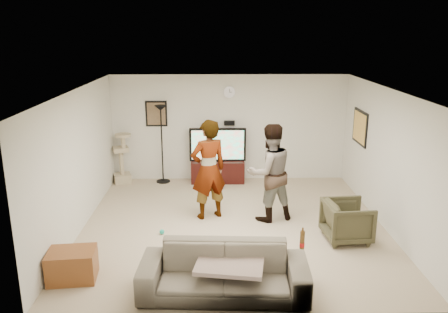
{
  "coord_description": "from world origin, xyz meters",
  "views": [
    {
      "loc": [
        -0.32,
        -7.78,
        3.51
      ],
      "look_at": [
        -0.17,
        0.2,
        1.27
      ],
      "focal_mm": 36.61,
      "sensor_mm": 36.0,
      "label": 1
    }
  ],
  "objects_px": {
    "tv_stand": "(218,171)",
    "tv": "(218,145)",
    "person_left": "(208,170)",
    "cat_tree": "(121,158)",
    "person_right": "(270,173)",
    "sofa": "(224,271)",
    "beer_bottle": "(302,240)",
    "floor_lamp": "(162,145)",
    "armchair": "(347,221)",
    "side_table": "(72,265)"
  },
  "relations": [
    {
      "from": "sofa",
      "to": "beer_bottle",
      "type": "height_order",
      "value": "beer_bottle"
    },
    {
      "from": "person_left",
      "to": "armchair",
      "type": "xyz_separation_m",
      "value": [
        2.37,
        -1.03,
        -0.61
      ]
    },
    {
      "from": "person_right",
      "to": "sofa",
      "type": "relative_size",
      "value": 0.81
    },
    {
      "from": "tv_stand",
      "to": "beer_bottle",
      "type": "relative_size",
      "value": 4.97
    },
    {
      "from": "floor_lamp",
      "to": "armchair",
      "type": "height_order",
      "value": "floor_lamp"
    },
    {
      "from": "armchair",
      "to": "side_table",
      "type": "distance_m",
      "value": 4.48
    },
    {
      "from": "floor_lamp",
      "to": "sofa",
      "type": "relative_size",
      "value": 0.8
    },
    {
      "from": "sofa",
      "to": "beer_bottle",
      "type": "bearing_deg",
      "value": 2.97
    },
    {
      "from": "tv_stand",
      "to": "sofa",
      "type": "relative_size",
      "value": 0.55
    },
    {
      "from": "side_table",
      "to": "tv_stand",
      "type": "bearing_deg",
      "value": 63.93
    },
    {
      "from": "person_left",
      "to": "sofa",
      "type": "xyz_separation_m",
      "value": [
        0.24,
        -2.64,
        -0.62
      ]
    },
    {
      "from": "cat_tree",
      "to": "person_left",
      "type": "relative_size",
      "value": 0.62
    },
    {
      "from": "tv_stand",
      "to": "person_left",
      "type": "height_order",
      "value": "person_left"
    },
    {
      "from": "tv",
      "to": "beer_bottle",
      "type": "relative_size",
      "value": 5.26
    },
    {
      "from": "tv_stand",
      "to": "person_left",
      "type": "relative_size",
      "value": 0.65
    },
    {
      "from": "cat_tree",
      "to": "armchair",
      "type": "relative_size",
      "value": 1.57
    },
    {
      "from": "person_right",
      "to": "cat_tree",
      "type": "bearing_deg",
      "value": -54.23
    },
    {
      "from": "sofa",
      "to": "tv_stand",
      "type": "bearing_deg",
      "value": 93.66
    },
    {
      "from": "beer_bottle",
      "to": "tv",
      "type": "bearing_deg",
      "value": 103.1
    },
    {
      "from": "beer_bottle",
      "to": "sofa",
      "type": "bearing_deg",
      "value": 180.0
    },
    {
      "from": "person_right",
      "to": "armchair",
      "type": "bearing_deg",
      "value": 123.58
    },
    {
      "from": "tv_stand",
      "to": "sofa",
      "type": "height_order",
      "value": "sofa"
    },
    {
      "from": "tv_stand",
      "to": "floor_lamp",
      "type": "xyz_separation_m",
      "value": [
        -1.3,
        0.01,
        0.65
      ]
    },
    {
      "from": "tv",
      "to": "tv_stand",
      "type": "bearing_deg",
      "value": 0.0
    },
    {
      "from": "beer_bottle",
      "to": "side_table",
      "type": "xyz_separation_m",
      "value": [
        -3.23,
        0.4,
        -0.57
      ]
    },
    {
      "from": "tv",
      "to": "person_right",
      "type": "height_order",
      "value": "person_right"
    },
    {
      "from": "floor_lamp",
      "to": "armchair",
      "type": "bearing_deg",
      "value": -42.09
    },
    {
      "from": "tv_stand",
      "to": "tv",
      "type": "distance_m",
      "value": 0.65
    },
    {
      "from": "armchair",
      "to": "tv_stand",
      "type": "bearing_deg",
      "value": 30.16
    },
    {
      "from": "person_left",
      "to": "beer_bottle",
      "type": "distance_m",
      "value": 2.94
    },
    {
      "from": "floor_lamp",
      "to": "person_left",
      "type": "distance_m",
      "value": 2.39
    },
    {
      "from": "tv",
      "to": "sofa",
      "type": "bearing_deg",
      "value": -89.31
    },
    {
      "from": "beer_bottle",
      "to": "side_table",
      "type": "bearing_deg",
      "value": 172.87
    },
    {
      "from": "cat_tree",
      "to": "sofa",
      "type": "distance_m",
      "value": 5.28
    },
    {
      "from": "sofa",
      "to": "armchair",
      "type": "bearing_deg",
      "value": 39.97
    },
    {
      "from": "tv_stand",
      "to": "tv",
      "type": "bearing_deg",
      "value": 0.0
    },
    {
      "from": "side_table",
      "to": "cat_tree",
      "type": "bearing_deg",
      "value": 91.72
    },
    {
      "from": "person_right",
      "to": "side_table",
      "type": "relative_size",
      "value": 2.77
    },
    {
      "from": "tv_stand",
      "to": "side_table",
      "type": "height_order",
      "value": "tv_stand"
    },
    {
      "from": "cat_tree",
      "to": "sofa",
      "type": "relative_size",
      "value": 0.52
    },
    {
      "from": "person_left",
      "to": "beer_bottle",
      "type": "xyz_separation_m",
      "value": [
        1.29,
        -2.64,
        -0.17
      ]
    },
    {
      "from": "person_left",
      "to": "cat_tree",
      "type": "bearing_deg",
      "value": -69.76
    },
    {
      "from": "tv",
      "to": "side_table",
      "type": "xyz_separation_m",
      "value": [
        -2.13,
        -4.34,
        -0.68
      ]
    },
    {
      "from": "floor_lamp",
      "to": "side_table",
      "type": "relative_size",
      "value": 2.72
    },
    {
      "from": "person_left",
      "to": "armchair",
      "type": "height_order",
      "value": "person_left"
    },
    {
      "from": "tv",
      "to": "floor_lamp",
      "type": "bearing_deg",
      "value": 179.59
    },
    {
      "from": "person_left",
      "to": "side_table",
      "type": "xyz_separation_m",
      "value": [
        -1.94,
        -2.24,
        -0.73
      ]
    },
    {
      "from": "tv",
      "to": "sofa",
      "type": "distance_m",
      "value": 4.78
    },
    {
      "from": "cat_tree",
      "to": "person_right",
      "type": "height_order",
      "value": "person_right"
    },
    {
      "from": "person_right",
      "to": "tv",
      "type": "bearing_deg",
      "value": -86.34
    }
  ]
}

